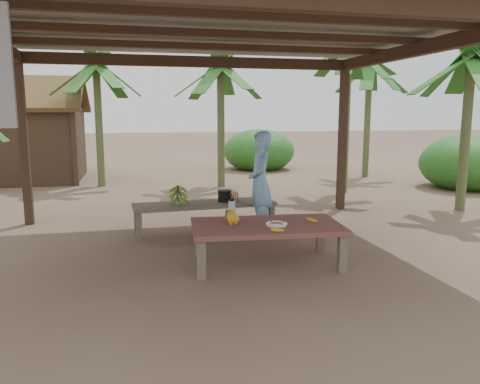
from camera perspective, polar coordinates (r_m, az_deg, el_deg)
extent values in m
plane|color=brown|center=(6.29, -2.49, -7.34)|extent=(80.00, 80.00, 0.00)
cube|color=black|center=(8.41, -24.85, 5.43)|extent=(0.13, 0.13, 2.70)
cube|color=black|center=(9.10, 12.37, 6.34)|extent=(0.13, 0.13, 2.70)
cube|color=black|center=(8.33, -5.64, 15.53)|extent=(5.80, 0.14, 0.18)
cube|color=black|center=(7.13, 20.99, 15.98)|extent=(0.14, 4.80, 0.18)
cube|color=slate|center=(6.11, -2.70, 19.85)|extent=(6.60, 5.60, 0.06)
cube|color=brown|center=(5.28, -4.75, -8.19)|extent=(0.11, 0.11, 0.44)
cube|color=brown|center=(5.61, 12.38, -7.33)|extent=(0.11, 0.11, 0.44)
cube|color=brown|center=(6.09, -5.18, -5.79)|extent=(0.11, 0.11, 0.44)
cube|color=brown|center=(6.37, 9.78, -5.19)|extent=(0.11, 0.11, 0.44)
cube|color=maroon|center=(5.71, 3.24, -4.19)|extent=(1.88, 1.16, 0.06)
cube|color=brown|center=(7.00, -12.20, -4.10)|extent=(0.08, 0.08, 0.40)
cube|color=brown|center=(7.43, 3.86, -3.11)|extent=(0.08, 0.08, 0.40)
cube|color=brown|center=(7.45, -12.48, -3.28)|extent=(0.08, 0.08, 0.40)
cube|color=brown|center=(7.85, 2.70, -2.41)|extent=(0.08, 0.08, 0.40)
cube|color=brown|center=(7.32, -4.34, -1.51)|extent=(2.23, 0.73, 0.05)
cylinder|color=white|center=(5.62, 4.46, -4.07)|extent=(0.24, 0.24, 0.01)
cylinder|color=white|center=(5.62, 4.46, -3.91)|extent=(0.26, 0.26, 0.02)
cube|color=brown|center=(5.61, 4.46, -3.85)|extent=(0.14, 0.11, 0.02)
ellipsoid|color=yellow|center=(5.33, 4.56, -4.64)|extent=(0.18, 0.05, 0.04)
ellipsoid|color=yellow|center=(5.86, 8.79, -3.42)|extent=(0.13, 0.16, 0.04)
cylinder|color=#3FBAC6|center=(5.90, -1.01, -2.24)|extent=(0.08, 0.08, 0.24)
cylinder|color=black|center=(5.87, -1.01, -0.95)|extent=(0.06, 0.06, 0.03)
torus|color=black|center=(5.87, -1.01, -0.66)|extent=(0.05, 0.01, 0.05)
cylinder|color=black|center=(7.39, -1.90, -0.49)|extent=(0.21, 0.21, 0.18)
imported|color=#7DB2ED|center=(7.13, 2.46, 1.14)|extent=(0.44, 0.61, 1.57)
cube|color=black|center=(14.35, -26.86, 5.24)|extent=(4.00, 3.00, 2.00)
cube|color=brown|center=(15.16, -26.49, 10.56)|extent=(4.40, 1.73, 1.00)
cylinder|color=#596638|center=(11.05, 12.76, 8.62)|extent=(0.18, 0.18, 3.38)
cylinder|color=#596638|center=(11.66, -2.34, 8.00)|extent=(0.18, 0.18, 3.02)
cylinder|color=#596638|center=(12.26, -16.82, 7.82)|extent=(0.18, 0.18, 3.08)
cylinder|color=#596638|center=(9.72, 25.80, 6.43)|extent=(0.18, 0.18, 2.91)
cylinder|color=#596638|center=(14.03, 15.26, 8.39)|extent=(0.18, 0.18, 3.24)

